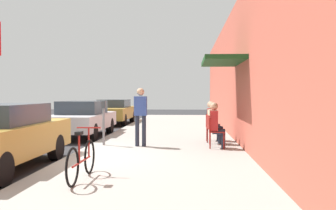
% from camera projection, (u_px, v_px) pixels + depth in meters
% --- Properties ---
extents(ground_plane, '(60.00, 60.00, 0.00)m').
position_uv_depth(ground_plane, '(66.00, 161.00, 9.09)').
color(ground_plane, '#2D2D30').
extents(sidewalk_slab, '(4.50, 32.00, 0.12)m').
position_uv_depth(sidewalk_slab, '(164.00, 148.00, 10.96)').
color(sidewalk_slab, '#9E9B93').
rests_on(sidewalk_slab, ground_plane).
extents(building_facade, '(1.40, 32.00, 4.61)m').
position_uv_depth(building_facade, '(246.00, 71.00, 10.76)').
color(building_facade, '#BC5442').
rests_on(building_facade, ground_plane).
extents(parked_car_1, '(1.80, 4.40, 1.38)m').
position_uv_depth(parked_car_1, '(82.00, 118.00, 14.22)').
color(parked_car_1, '#B7B7BC').
rests_on(parked_car_1, ground_plane).
extents(parked_car_2, '(1.80, 4.40, 1.34)m').
position_uv_depth(parked_car_2, '(114.00, 111.00, 20.25)').
color(parked_car_2, '#A58433').
rests_on(parked_car_2, ground_plane).
extents(parking_meter, '(0.12, 0.10, 1.32)m').
position_uv_depth(parking_meter, '(104.00, 119.00, 11.10)').
color(parking_meter, slate).
rests_on(parking_meter, sidewalk_slab).
extents(bicycle_0, '(0.46, 1.71, 0.90)m').
position_uv_depth(bicycle_0, '(82.00, 160.00, 6.61)').
color(bicycle_0, black).
rests_on(bicycle_0, sidewalk_slab).
extents(cafe_chair_0, '(0.47, 0.47, 0.87)m').
position_uv_depth(cafe_chair_0, '(214.00, 130.00, 10.50)').
color(cafe_chair_0, maroon).
rests_on(cafe_chair_0, sidewalk_slab).
extents(seated_patron_0, '(0.44, 0.38, 1.29)m').
position_uv_depth(seated_patron_0, '(216.00, 123.00, 10.49)').
color(seated_patron_0, '#232838').
rests_on(seated_patron_0, sidewalk_slab).
extents(cafe_chair_1, '(0.50, 0.50, 0.87)m').
position_uv_depth(cafe_chair_1, '(212.00, 127.00, 11.43)').
color(cafe_chair_1, maroon).
rests_on(cafe_chair_1, sidewalk_slab).
extents(seated_patron_1, '(0.47, 0.41, 1.29)m').
position_uv_depth(seated_patron_1, '(214.00, 121.00, 11.43)').
color(seated_patron_1, '#232838').
rests_on(seated_patron_1, sidewalk_slab).
extents(cafe_chair_2, '(0.49, 0.49, 0.87)m').
position_uv_depth(cafe_chair_2, '(211.00, 125.00, 12.22)').
color(cafe_chair_2, maroon).
rests_on(cafe_chair_2, sidewalk_slab).
extents(seated_patron_2, '(0.46, 0.40, 1.29)m').
position_uv_depth(seated_patron_2, '(212.00, 119.00, 12.21)').
color(seated_patron_2, '#232838').
rests_on(seated_patron_2, sidewalk_slab).
extents(pedestrian_standing, '(0.36, 0.22, 1.70)m').
position_uv_depth(pedestrian_standing, '(141.00, 112.00, 10.83)').
color(pedestrian_standing, '#232838').
rests_on(pedestrian_standing, sidewalk_slab).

